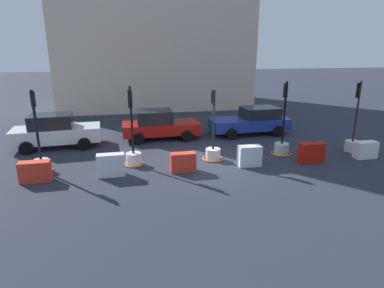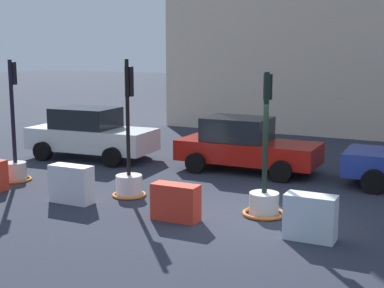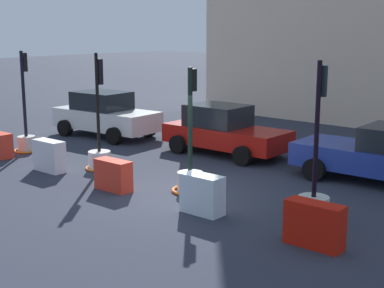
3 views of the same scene
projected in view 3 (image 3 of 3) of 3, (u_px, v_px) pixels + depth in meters
name	position (u px, v px, depth m)	size (l,w,h in m)	color
ground_plane	(179.00, 193.00, 14.34)	(120.00, 120.00, 0.00)	#282D3A
traffic_light_0	(26.00, 135.00, 19.01)	(0.86, 0.86, 3.38)	beige
traffic_light_1	(99.00, 151.00, 16.64)	(0.86, 0.86, 3.43)	silver
traffic_light_2	(190.00, 173.00, 14.36)	(0.96, 0.96, 3.19)	silver
traffic_light_3	(314.00, 198.00, 12.24)	(0.99, 0.99, 3.48)	#ADB8B1
construction_barrier_1	(49.00, 156.00, 16.41)	(1.09, 0.45, 0.92)	silver
construction_barrier_2	(113.00, 175.00, 14.51)	(1.05, 0.45, 0.80)	red
construction_barrier_3	(202.00, 194.00, 12.68)	(1.00, 0.48, 0.90)	silver
construction_barrier_4	(314.00, 225.00, 10.76)	(1.16, 0.44, 0.88)	#B8160A
car_red_compact	(224.00, 131.00, 18.57)	(4.27, 2.16, 1.62)	#A6130C
car_white_van	(105.00, 115.00, 21.61)	(4.41, 2.38, 1.71)	silver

